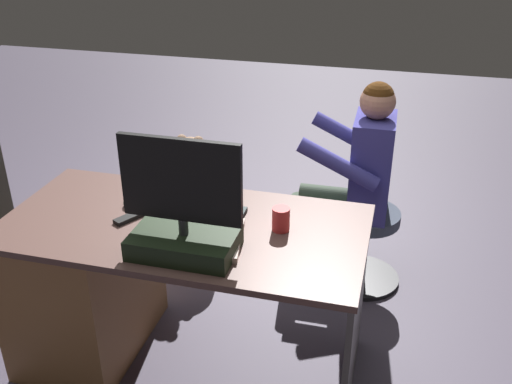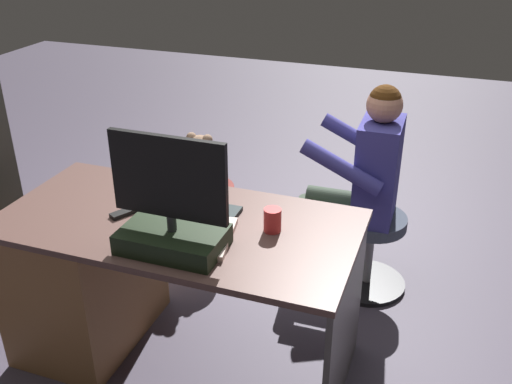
{
  "view_description": "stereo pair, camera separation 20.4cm",
  "coord_description": "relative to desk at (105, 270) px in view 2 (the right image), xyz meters",
  "views": [
    {
      "loc": [
        -0.81,
        2.36,
        1.92
      ],
      "look_at": [
        -0.2,
        0.03,
        0.7
      ],
      "focal_mm": 40.7,
      "sensor_mm": 36.0,
      "label": 1
    },
    {
      "loc": [
        -1.01,
        2.3,
        1.92
      ],
      "look_at": [
        -0.2,
        0.03,
        0.7
      ],
      "focal_mm": 40.7,
      "sensor_mm": 36.0,
      "label": 2
    }
  ],
  "objects": [
    {
      "name": "notebook_binder",
      "position": [
        -0.56,
        0.1,
        0.35
      ],
      "size": [
        0.27,
        0.33,
        0.02
      ],
      "primitive_type": "cube",
      "rotation": [
        0.0,
        0.0,
        0.18
      ],
      "color": "beige",
      "rests_on": "desk"
    },
    {
      "name": "computer_mouse",
      "position": [
        -0.12,
        -0.1,
        0.36
      ],
      "size": [
        0.06,
        0.1,
        0.04
      ],
      "primitive_type": "ellipsoid",
      "color": "#1D2E23",
      "rests_on": "desk"
    },
    {
      "name": "visitor_chair",
      "position": [
        -1.09,
        -0.85,
        -0.14
      ],
      "size": [
        0.42,
        0.42,
        0.43
      ],
      "color": "black",
      "rests_on": "ground_plane"
    },
    {
      "name": "desk",
      "position": [
        0.0,
        0.0,
        0.0
      ],
      "size": [
        1.5,
        0.74,
        0.73
      ],
      "color": "brown",
      "rests_on": "ground_plane"
    },
    {
      "name": "monitor",
      "position": [
        -0.48,
        0.19,
        0.47
      ],
      "size": [
        0.45,
        0.25,
        0.46
      ],
      "color": "black",
      "rests_on": "desk"
    },
    {
      "name": "person",
      "position": [
        -1.0,
        -0.85,
        0.27
      ],
      "size": [
        0.53,
        0.48,
        1.14
      ],
      "color": "#403D95",
      "rests_on": "ground_plane"
    },
    {
      "name": "ground_plane",
      "position": [
        -0.39,
        -0.45,
        -0.39
      ],
      "size": [
        10.0,
        10.0,
        0.0
      ],
      "primitive_type": "plane",
      "color": "#4B4354"
    },
    {
      "name": "keyboard",
      "position": [
        -0.41,
        -0.1,
        0.35
      ],
      "size": [
        0.42,
        0.14,
        0.02
      ],
      "primitive_type": "cube",
      "color": "black",
      "rests_on": "desk"
    },
    {
      "name": "office_chair_teddy",
      "position": [
        -0.1,
        -0.87,
        -0.14
      ],
      "size": [
        0.45,
        0.45,
        0.43
      ],
      "color": "black",
      "rests_on": "ground_plane"
    },
    {
      "name": "cup",
      "position": [
        -0.79,
        -0.05,
        0.39
      ],
      "size": [
        0.07,
        0.07,
        0.1
      ],
      "primitive_type": "cylinder",
      "color": "red",
      "rests_on": "desk"
    },
    {
      "name": "teddy_bear",
      "position": [
        -0.1,
        -0.88,
        0.18
      ],
      "size": [
        0.24,
        0.24,
        0.33
      ],
      "color": "#916F57",
      "rests_on": "office_chair_teddy"
    },
    {
      "name": "tv_remote",
      "position": [
        -0.17,
        0.02,
        0.35
      ],
      "size": [
        0.11,
        0.15,
        0.02
      ],
      "primitive_type": "cube",
      "rotation": [
        0.0,
        0.0,
        -0.5
      ],
      "color": "black",
      "rests_on": "desk"
    }
  ]
}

